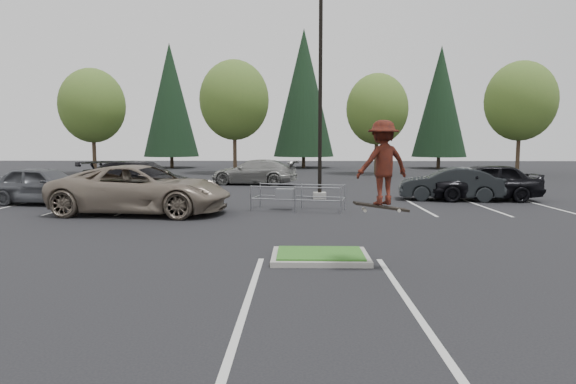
{
  "coord_description": "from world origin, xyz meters",
  "views": [
    {
      "loc": [
        -0.49,
        -10.81,
        2.66
      ],
      "look_at": [
        -0.77,
        1.5,
        1.39
      ],
      "focal_mm": 30.0,
      "sensor_mm": 36.0,
      "label": 1
    }
  ],
  "objects_px": {
    "decid_b": "(234,103)",
    "car_r_charc": "(450,184)",
    "decid_d": "(520,104)",
    "car_l_grey": "(44,185)",
    "light_pole": "(320,102)",
    "car_l_tan": "(142,189)",
    "conif_b": "(304,93)",
    "car_far_silver": "(255,172)",
    "cart_corral": "(289,194)",
    "car_r_black": "(483,182)",
    "skateboarder": "(382,163)",
    "car_l_black": "(139,180)",
    "conif_a": "(170,100)",
    "decid_a": "(93,108)",
    "decid_c": "(377,111)",
    "conif_c": "(440,102)"
  },
  "relations": [
    {
      "from": "decid_b",
      "to": "car_r_charc",
      "type": "relative_size",
      "value": 2.1
    },
    {
      "from": "car_r_charc",
      "to": "decid_d",
      "type": "bearing_deg",
      "value": 158.21
    },
    {
      "from": "decid_d",
      "to": "car_l_grey",
      "type": "xyz_separation_m",
      "value": [
        -29.49,
        -20.75,
        -5.08
      ]
    },
    {
      "from": "light_pole",
      "to": "car_l_grey",
      "type": "height_order",
      "value": "light_pole"
    },
    {
      "from": "car_l_tan",
      "to": "car_r_charc",
      "type": "relative_size",
      "value": 1.43
    },
    {
      "from": "conif_b",
      "to": "car_far_silver",
      "type": "height_order",
      "value": "conif_b"
    },
    {
      "from": "cart_corral",
      "to": "car_r_black",
      "type": "height_order",
      "value": "car_r_black"
    },
    {
      "from": "cart_corral",
      "to": "skateboarder",
      "type": "xyz_separation_m",
      "value": [
        2.1,
        -9.09,
        1.61
      ]
    },
    {
      "from": "car_l_grey",
      "to": "conif_b",
      "type": "bearing_deg",
      "value": -10.89
    },
    {
      "from": "decid_d",
      "to": "car_l_black",
      "type": "xyz_separation_m",
      "value": [
        -25.99,
        -18.83,
        -5.01
      ]
    },
    {
      "from": "light_pole",
      "to": "conif_a",
      "type": "bearing_deg",
      "value": 117.38
    },
    {
      "from": "decid_a",
      "to": "skateboarder",
      "type": "xyz_separation_m",
      "value": [
        19.21,
        -31.03,
        -3.34
      ]
    },
    {
      "from": "decid_d",
      "to": "car_l_tan",
      "type": "bearing_deg",
      "value": -136.24
    },
    {
      "from": "decid_d",
      "to": "cart_corral",
      "type": "bearing_deg",
      "value": -130.33
    },
    {
      "from": "conif_a",
      "to": "car_r_charc",
      "type": "height_order",
      "value": "conif_a"
    },
    {
      "from": "decid_c",
      "to": "cart_corral",
      "type": "xyz_separation_m",
      "value": [
        -6.89,
        -21.75,
        -4.62
      ]
    },
    {
      "from": "cart_corral",
      "to": "car_far_silver",
      "type": "distance_m",
      "value": 11.83
    },
    {
      "from": "car_r_charc",
      "to": "car_l_grey",
      "type": "bearing_deg",
      "value": -74.33
    },
    {
      "from": "decid_a",
      "to": "car_far_silver",
      "type": "distance_m",
      "value": 18.64
    },
    {
      "from": "light_pole",
      "to": "skateboarder",
      "type": "relative_size",
      "value": 5.42
    },
    {
      "from": "conif_c",
      "to": "cart_corral",
      "type": "xyz_separation_m",
      "value": [
        -14.9,
        -31.41,
        -6.21
      ]
    },
    {
      "from": "decid_d",
      "to": "skateboarder",
      "type": "relative_size",
      "value": 5.05
    },
    {
      "from": "conif_a",
      "to": "light_pole",
      "type": "bearing_deg",
      "value": -62.62
    },
    {
      "from": "decid_b",
      "to": "car_far_silver",
      "type": "relative_size",
      "value": 1.75
    },
    {
      "from": "decid_c",
      "to": "car_l_black",
      "type": "xyz_separation_m",
      "value": [
        -13.99,
        -18.33,
        -4.35
      ]
    },
    {
      "from": "decid_a",
      "to": "decid_d",
      "type": "height_order",
      "value": "decid_d"
    },
    {
      "from": "conif_a",
      "to": "car_l_grey",
      "type": "bearing_deg",
      "value": -85.3
    },
    {
      "from": "cart_corral",
      "to": "conif_b",
      "type": "bearing_deg",
      "value": 100.68
    },
    {
      "from": "conif_b",
      "to": "car_l_black",
      "type": "relative_size",
      "value": 2.33
    },
    {
      "from": "decid_b",
      "to": "car_l_black",
      "type": "height_order",
      "value": "decid_b"
    },
    {
      "from": "decid_c",
      "to": "car_r_charc",
      "type": "bearing_deg",
      "value": -88.41
    },
    {
      "from": "light_pole",
      "to": "decid_a",
      "type": "distance_m",
      "value": 25.86
    },
    {
      "from": "car_l_tan",
      "to": "car_l_grey",
      "type": "height_order",
      "value": "car_l_tan"
    },
    {
      "from": "skateboarder",
      "to": "car_l_tan",
      "type": "relative_size",
      "value": 0.28
    },
    {
      "from": "car_r_charc",
      "to": "car_l_tan",
      "type": "bearing_deg",
      "value": -61.14
    },
    {
      "from": "conif_b",
      "to": "decid_b",
      "type": "bearing_deg",
      "value": -121.09
    },
    {
      "from": "conif_c",
      "to": "car_l_grey",
      "type": "distance_m",
      "value": 39.77
    },
    {
      "from": "conif_b",
      "to": "car_l_tan",
      "type": "xyz_separation_m",
      "value": [
        -6.38,
        -33.5,
        -6.93
      ]
    },
    {
      "from": "cart_corral",
      "to": "skateboarder",
      "type": "relative_size",
      "value": 2.01
    },
    {
      "from": "decid_a",
      "to": "car_r_charc",
      "type": "relative_size",
      "value": 1.94
    },
    {
      "from": "decid_c",
      "to": "car_l_tan",
      "type": "distance_m",
      "value": 26.33
    },
    {
      "from": "conif_b",
      "to": "car_r_black",
      "type": "height_order",
      "value": "conif_b"
    },
    {
      "from": "decid_b",
      "to": "decid_c",
      "type": "relative_size",
      "value": 1.15
    },
    {
      "from": "cart_corral",
      "to": "decid_c",
      "type": "bearing_deg",
      "value": 84.69
    },
    {
      "from": "decid_c",
      "to": "conif_c",
      "type": "relative_size",
      "value": 0.67
    },
    {
      "from": "decid_c",
      "to": "car_r_black",
      "type": "relative_size",
      "value": 1.65
    },
    {
      "from": "decid_a",
      "to": "decid_c",
      "type": "xyz_separation_m",
      "value": [
        24.0,
        -0.2,
        -0.33
      ]
    },
    {
      "from": "conif_a",
      "to": "car_r_black",
      "type": "relative_size",
      "value": 2.55
    },
    {
      "from": "conif_c",
      "to": "car_r_charc",
      "type": "xyz_separation_m",
      "value": [
        -7.5,
        -28.0,
        -6.09
      ]
    },
    {
      "from": "conif_a",
      "to": "cart_corral",
      "type": "bearing_deg",
      "value": -67.68
    }
  ]
}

